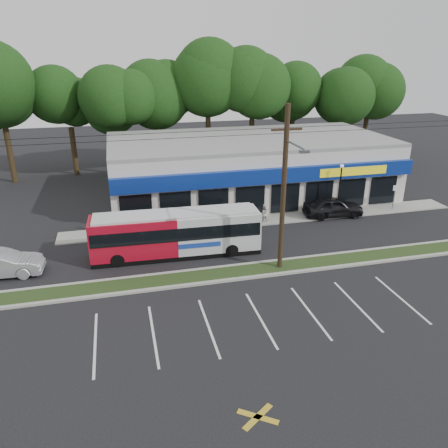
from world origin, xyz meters
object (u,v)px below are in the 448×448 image
metrobus (176,233)px  car_dark (333,207)px  sign_post (395,193)px  lamp_post (340,183)px  utility_pole (282,185)px  pedestrian_a (238,214)px  car_silver (0,264)px  pedestrian_b (264,214)px

metrobus → car_dark: 13.95m
sign_post → lamp_post: bearing=177.4°
utility_pole → metrobus: utility_pole is taller
lamp_post → pedestrian_a: size_ratio=2.30×
car_silver → pedestrian_a: (16.00, 4.41, 0.13)m
sign_post → pedestrian_b: 11.54m
utility_pole → lamp_post: size_ratio=11.76×
car_silver → pedestrian_b: 18.61m
car_dark → pedestrian_a: size_ratio=2.61×
metrobus → car_silver: size_ratio=2.29×
car_dark → car_silver: (-24.01, -4.41, -0.03)m
car_silver → pedestrian_a: 16.59m
lamp_post → sign_post: 5.13m
utility_pole → car_dark: 11.66m
pedestrian_a → utility_pole: bearing=72.0°
lamp_post → sign_post: lamp_post is taller
utility_pole → lamp_post: (8.17, 7.87, -2.74)m
car_dark → car_silver: car_dark is taller
utility_pole → metrobus: 7.79m
utility_pole → pedestrian_a: (-0.43, 7.57, -4.49)m
sign_post → pedestrian_a: size_ratio=1.20×
car_dark → pedestrian_b: bearing=93.8°
car_dark → car_silver: bearing=104.2°
metrobus → pedestrian_b: 8.46m
car_silver → sign_post: bearing=-79.0°
lamp_post → pedestrian_b: lamp_post is taller
lamp_post → metrobus: size_ratio=0.38×
utility_pole → car_dark: bearing=44.9°
pedestrian_a → pedestrian_b: size_ratio=1.20×
lamp_post → pedestrian_a: (-8.60, -0.30, -1.75)m
pedestrian_b → sign_post: bearing=-178.0°
sign_post → metrobus: metrobus is taller
utility_pole → pedestrian_a: 8.81m
lamp_post → car_dark: size_ratio=0.88×
lamp_post → car_silver: lamp_post is taller
metrobus → pedestrian_b: size_ratio=7.22×
metrobus → pedestrian_b: bearing=30.5°
lamp_post → pedestrian_b: size_ratio=2.77×
utility_pole → sign_post: utility_pole is taller
utility_pole → lamp_post: utility_pole is taller
utility_pole → lamp_post: 11.67m
car_silver → pedestrian_b: bearing=-73.9°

